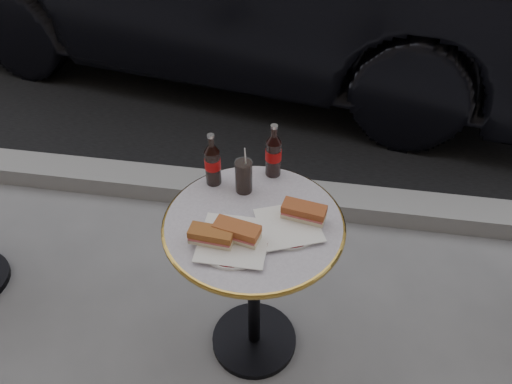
# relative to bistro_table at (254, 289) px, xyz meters

# --- Properties ---
(ground) EXTENTS (80.00, 80.00, 0.00)m
(ground) POSITION_rel_bistro_table_xyz_m (0.00, 0.00, -0.37)
(ground) COLOR slate
(ground) RESTS_ON ground
(curb) EXTENTS (40.00, 0.20, 0.12)m
(curb) POSITION_rel_bistro_table_xyz_m (0.00, 0.90, -0.32)
(curb) COLOR gray
(curb) RESTS_ON ground
(bistro_table) EXTENTS (0.62, 0.62, 0.73)m
(bistro_table) POSITION_rel_bistro_table_xyz_m (0.00, 0.00, 0.00)
(bistro_table) COLOR #BAB2C4
(bistro_table) RESTS_ON ground
(plate_left) EXTENTS (0.27, 0.27, 0.01)m
(plate_left) POSITION_rel_bistro_table_xyz_m (-0.05, -0.11, 0.37)
(plate_left) COLOR white
(plate_left) RESTS_ON bistro_table
(plate_right) EXTENTS (0.25, 0.25, 0.01)m
(plate_right) POSITION_rel_bistro_table_xyz_m (0.12, -0.01, 0.37)
(plate_right) COLOR silver
(plate_right) RESTS_ON bistro_table
(sandwich_left_a) EXTENTS (0.15, 0.08, 0.05)m
(sandwich_left_a) POSITION_rel_bistro_table_xyz_m (-0.11, -0.13, 0.40)
(sandwich_left_a) COLOR #9E5828
(sandwich_left_a) RESTS_ON plate_left
(sandwich_left_b) EXTENTS (0.16, 0.10, 0.05)m
(sandwich_left_b) POSITION_rel_bistro_table_xyz_m (-0.04, -0.10, 0.40)
(sandwich_left_b) COLOR #A6532A
(sandwich_left_b) RESTS_ON plate_left
(sandwich_right) EXTENTS (0.16, 0.09, 0.05)m
(sandwich_right) POSITION_rel_bistro_table_xyz_m (0.16, 0.03, 0.40)
(sandwich_right) COLOR #9F4C28
(sandwich_right) RESTS_ON plate_right
(cola_bottle_left) EXTENTS (0.06, 0.06, 0.21)m
(cola_bottle_left) POSITION_rel_bistro_table_xyz_m (-0.18, 0.18, 0.47)
(cola_bottle_left) COLOR black
(cola_bottle_left) RESTS_ON bistro_table
(cola_bottle_right) EXTENTS (0.06, 0.06, 0.22)m
(cola_bottle_right) POSITION_rel_bistro_table_xyz_m (0.03, 0.26, 0.47)
(cola_bottle_right) COLOR black
(cola_bottle_right) RESTS_ON bistro_table
(cola_glass) EXTENTS (0.07, 0.07, 0.13)m
(cola_glass) POSITION_rel_bistro_table_xyz_m (-0.06, 0.15, 0.43)
(cola_glass) COLOR black
(cola_glass) RESTS_ON bistro_table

